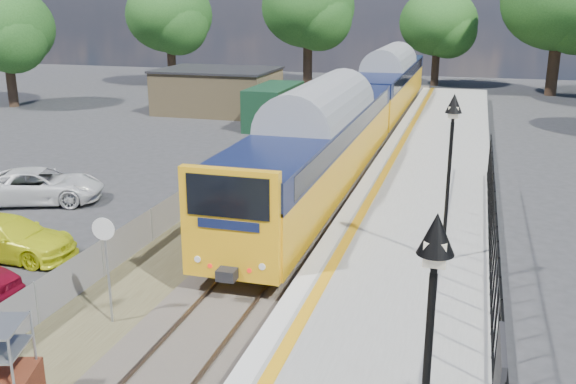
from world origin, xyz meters
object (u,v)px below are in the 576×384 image
at_px(victorian_lamp_north, 451,139).
at_px(car_yellow, 8,237).
at_px(train, 364,104).
at_px(car_white, 39,186).
at_px(victorian_lamp_south, 431,309).
at_px(speed_sign, 106,253).

xyz_separation_m(victorian_lamp_north, car_yellow, (-13.27, -1.36, -3.65)).
distance_m(train, car_white, 17.72).
distance_m(victorian_lamp_south, car_white, 21.53).
height_order(train, car_white, train).
bearing_deg(car_yellow, train, -23.00).
relative_size(victorian_lamp_south, speed_sign, 1.62).
distance_m(victorian_lamp_north, car_white, 16.78).
relative_size(victorian_lamp_south, victorian_lamp_north, 1.00).
relative_size(train, speed_sign, 14.41).
bearing_deg(car_yellow, victorian_lamp_south, -123.13).
bearing_deg(car_white, car_yellow, -172.48).
relative_size(victorian_lamp_north, car_yellow, 1.04).
bearing_deg(train, victorian_lamp_north, -73.47).
xyz_separation_m(train, speed_sign, (-2.50, -22.27, -0.41)).
xyz_separation_m(speed_sign, car_yellow, (-5.47, 3.04, -1.29)).
xyz_separation_m(victorian_lamp_south, victorian_lamp_north, (-0.20, 10.00, 0.00)).
distance_m(speed_sign, car_white, 11.62).
bearing_deg(victorian_lamp_north, victorian_lamp_south, -88.85).
bearing_deg(victorian_lamp_north, speed_sign, -150.53).
bearing_deg(car_white, victorian_lamp_north, -123.20).
distance_m(train, car_yellow, 20.88).
bearing_deg(car_yellow, victorian_lamp_north, -84.61).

